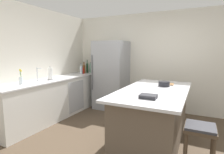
{
  "coord_description": "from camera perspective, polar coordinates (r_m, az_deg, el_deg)",
  "views": [
    {
      "loc": [
        1.05,
        -2.63,
        1.57
      ],
      "look_at": [
        -0.77,
        1.03,
        1.0
      ],
      "focal_mm": 28.91,
      "sensor_mm": 36.0,
      "label": 1
    }
  ],
  "objects": [
    {
      "name": "refrigerator",
      "position": [
        5.02,
        -0.23,
        0.6
      ],
      "size": [
        0.84,
        0.78,
        1.86
      ],
      "color": "#93969B",
      "rests_on": "ground_plane"
    },
    {
      "name": "kitchen_island",
      "position": [
        3.36,
        13.0,
        -11.48
      ],
      "size": [
        1.09,
        2.13,
        0.92
      ],
      "color": "brown",
      "rests_on": "ground_plane"
    },
    {
      "name": "sink_faucet",
      "position": [
        4.23,
        -22.46,
        0.91
      ],
      "size": [
        0.15,
        0.05,
        0.3
      ],
      "color": "silver",
      "rests_on": "counter_run_left"
    },
    {
      "name": "wine_bottle",
      "position": [
        5.51,
        -7.82,
        2.92
      ],
      "size": [
        0.06,
        0.06,
        0.39
      ],
      "color": "#19381E",
      "rests_on": "counter_run_left"
    },
    {
      "name": "bar_stool",
      "position": [
        2.54,
        26.0,
        -16.28
      ],
      "size": [
        0.36,
        0.36,
        0.69
      ],
      "color": "#473828",
      "rests_on": "ground_plane"
    },
    {
      "name": "whiskey_bottle",
      "position": [
        5.47,
        -8.82,
        2.6
      ],
      "size": [
        0.08,
        0.08,
        0.33
      ],
      "color": "brown",
      "rests_on": "counter_run_left"
    },
    {
      "name": "paper_towel_roll",
      "position": [
        4.34,
        -18.93,
        0.93
      ],
      "size": [
        0.14,
        0.14,
        0.31
      ],
      "color": "gray",
      "rests_on": "counter_run_left"
    },
    {
      "name": "wall_left",
      "position": [
        4.38,
        -26.7,
        3.57
      ],
      "size": [
        0.1,
        6.0,
        2.6
      ],
      "primitive_type": "cube",
      "color": "silver",
      "rests_on": "ground_plane"
    },
    {
      "name": "gin_bottle",
      "position": [
        5.56,
        -6.86,
        2.72
      ],
      "size": [
        0.07,
        0.07,
        0.31
      ],
      "color": "#8CB79E",
      "rests_on": "counter_run_left"
    },
    {
      "name": "soda_bottle",
      "position": [
        5.29,
        -9.76,
        2.3
      ],
      "size": [
        0.07,
        0.07,
        0.31
      ],
      "color": "silver",
      "rests_on": "counter_run_left"
    },
    {
      "name": "ground_plane",
      "position": [
        3.23,
        4.35,
        -21.12
      ],
      "size": [
        7.2,
        7.2,
        0.0
      ],
      "primitive_type": "plane",
      "color": "#4C3D2D"
    },
    {
      "name": "cutting_board",
      "position": [
        3.81,
        16.8,
        -2.08
      ],
      "size": [
        0.3,
        0.25,
        0.02
      ],
      "color": "#9E7042",
      "rests_on": "kitchen_island"
    },
    {
      "name": "mixing_bowl",
      "position": [
        3.57,
        16.14,
        -2.11
      ],
      "size": [
        0.21,
        0.21,
        0.09
      ],
      "color": "black",
      "rests_on": "kitchen_island"
    },
    {
      "name": "cookbook_stack",
      "position": [
        2.6,
        11.39,
        -6.04
      ],
      "size": [
        0.24,
        0.19,
        0.05
      ],
      "color": "#2D2D33",
      "rests_on": "kitchen_island"
    },
    {
      "name": "counter_run_left",
      "position": [
        4.62,
        -17.28,
        -6.18
      ],
      "size": [
        0.68,
        3.04,
        0.94
      ],
      "color": "silver",
      "rests_on": "ground_plane"
    },
    {
      "name": "wall_rear",
      "position": [
        5.0,
        14.29,
        4.6
      ],
      "size": [
        6.0,
        0.1,
        2.6
      ],
      "primitive_type": "cube",
      "color": "silver",
      "rests_on": "ground_plane"
    },
    {
      "name": "hot_sauce_bottle",
      "position": [
        5.36,
        -9.01,
        1.95
      ],
      "size": [
        0.05,
        0.05,
        0.21
      ],
      "color": "red",
      "rests_on": "counter_run_left"
    },
    {
      "name": "flower_vase",
      "position": [
        3.96,
        -26.85,
        -0.54
      ],
      "size": [
        0.07,
        0.07,
        0.3
      ],
      "color": "silver",
      "rests_on": "counter_run_left"
    }
  ]
}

